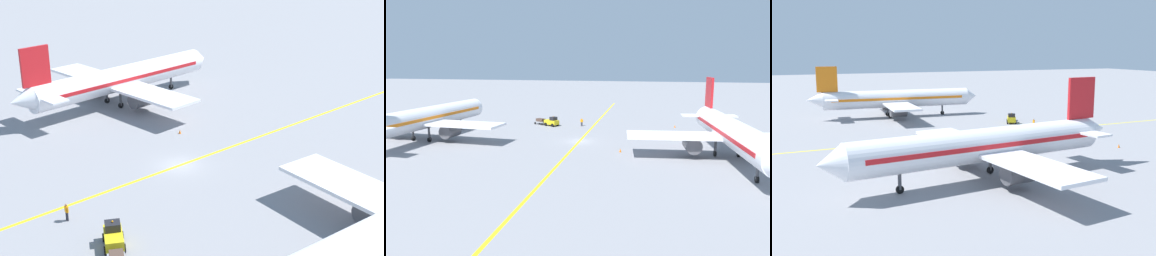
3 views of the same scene
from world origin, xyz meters
TOP-DOWN VIEW (x-y plane):
  - ground_plane at (0.00, 0.00)m, footprint 400.00×400.00m
  - apron_yellow_centreline at (0.00, 0.00)m, footprint 4.57×119.94m
  - airplane_at_gate at (-22.66, 6.75)m, footprint 28.43×35.53m
  - baggage_tug_white at (8.99, -13.81)m, footprint 3.35×2.75m
  - ground_crew_worker at (2.90, -14.95)m, footprint 0.58×0.23m
  - traffic_cone_mid_apron at (-7.58, 5.89)m, footprint 0.32×0.32m

SIDE VIEW (x-z plane):
  - ground_plane at x=0.00m, z-range 0.00..0.00m
  - apron_yellow_centreline at x=0.00m, z-range 0.00..0.01m
  - traffic_cone_mid_apron at x=-7.58m, z-range 0.00..0.55m
  - baggage_tug_white at x=8.99m, z-range -0.15..1.96m
  - ground_crew_worker at x=2.90m, z-range 0.07..1.75m
  - airplane_at_gate at x=-22.66m, z-range -1.59..9.01m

